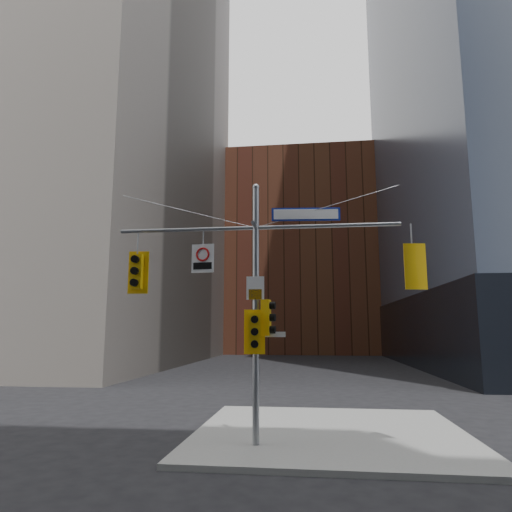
% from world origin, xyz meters
% --- Properties ---
extents(ground, '(160.00, 160.00, 0.00)m').
position_xyz_m(ground, '(0.00, 0.00, 0.00)').
color(ground, black).
rests_on(ground, ground).
extents(sidewalk_corner, '(8.00, 8.00, 0.15)m').
position_xyz_m(sidewalk_corner, '(2.00, 4.00, 0.07)').
color(sidewalk_corner, gray).
rests_on(sidewalk_corner, ground).
extents(brick_midrise, '(26.00, 20.00, 28.00)m').
position_xyz_m(brick_midrise, '(0.00, 58.00, 14.00)').
color(brick_midrise, brown).
rests_on(brick_midrise, ground).
extents(signal_assembly, '(8.00, 0.80, 7.30)m').
position_xyz_m(signal_assembly, '(0.00, 1.99, 4.42)').
color(signal_assembly, gray).
rests_on(signal_assembly, ground).
extents(traffic_light_west_arm, '(0.60, 0.49, 1.25)m').
position_xyz_m(traffic_light_west_arm, '(-3.48, 2.01, 4.80)').
color(traffic_light_west_arm, '#EEB20C').
rests_on(traffic_light_west_arm, ground).
extents(traffic_light_east_arm, '(0.59, 0.51, 1.23)m').
position_xyz_m(traffic_light_east_arm, '(4.25, 1.99, 4.80)').
color(traffic_light_east_arm, '#EEB20C').
rests_on(traffic_light_east_arm, ground).
extents(traffic_light_pole_side, '(0.40, 0.34, 0.98)m').
position_xyz_m(traffic_light_pole_side, '(0.32, 2.00, 3.47)').
color(traffic_light_pole_side, '#EEB20C').
rests_on(traffic_light_pole_side, ground).
extents(traffic_light_pole_front, '(0.57, 0.49, 1.19)m').
position_xyz_m(traffic_light_pole_front, '(-0.00, 1.73, 3.09)').
color(traffic_light_pole_front, '#EEB20C').
rests_on(traffic_light_pole_front, ground).
extents(street_sign_blade, '(1.92, 0.21, 0.37)m').
position_xyz_m(street_sign_blade, '(1.42, 2.00, 6.35)').
color(street_sign_blade, navy).
rests_on(street_sign_blade, ground).
extents(regulatory_sign_arm, '(0.66, 0.12, 0.82)m').
position_xyz_m(regulatory_sign_arm, '(-1.52, 1.97, 5.18)').
color(regulatory_sign_arm, silver).
rests_on(regulatory_sign_arm, ground).
extents(regulatory_sign_pole, '(0.49, 0.05, 0.64)m').
position_xyz_m(regulatory_sign_pole, '(0.00, 1.88, 4.26)').
color(regulatory_sign_pole, silver).
rests_on(regulatory_sign_pole, ground).
extents(street_blade_ew, '(0.73, 0.09, 0.15)m').
position_xyz_m(street_blade_ew, '(0.45, 2.00, 3.02)').
color(street_blade_ew, silver).
rests_on(street_blade_ew, ground).
extents(street_blade_ns, '(0.04, 0.73, 0.15)m').
position_xyz_m(street_blade_ns, '(0.00, 2.45, 2.90)').
color(street_blade_ns, '#145926').
rests_on(street_blade_ns, ground).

